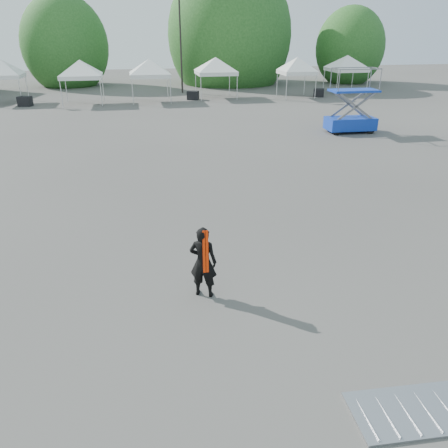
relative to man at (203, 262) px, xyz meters
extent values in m
plane|color=#474442|center=(0.38, 2.21, -0.84)|extent=(120.00, 120.00, 0.00)
cylinder|color=black|center=(3.38, 34.21, 3.91)|extent=(0.16, 0.16, 9.50)
cylinder|color=#382314|center=(-7.62, 42.21, 0.30)|extent=(0.36, 0.36, 2.27)
ellipsoid|color=#20501A|center=(-7.62, 42.21, 3.10)|extent=(4.16, 4.16, 4.78)
cylinder|color=#382314|center=(9.38, 41.21, 0.56)|extent=(0.36, 0.36, 2.80)
ellipsoid|color=#20501A|center=(9.38, 41.21, 4.01)|extent=(5.12, 5.12, 5.89)
cylinder|color=#382314|center=(22.38, 39.21, 0.21)|extent=(0.36, 0.36, 2.10)
ellipsoid|color=#20501A|center=(22.38, 39.21, 2.80)|extent=(3.84, 3.84, 4.42)
cylinder|color=silver|center=(-9.84, 29.51, 0.16)|extent=(0.06, 0.06, 2.00)
cylinder|color=silver|center=(-9.84, 32.11, 0.16)|extent=(0.06, 0.06, 2.00)
cube|color=white|center=(-11.14, 30.81, 1.24)|extent=(2.80, 2.80, 0.30)
pyramid|color=white|center=(-11.14, 30.81, 2.49)|extent=(3.96, 3.96, 1.10)
cylinder|color=silver|center=(-6.55, 27.76, 0.16)|extent=(0.06, 0.06, 2.00)
cylinder|color=silver|center=(-3.62, 27.76, 0.16)|extent=(0.06, 0.06, 2.00)
cylinder|color=silver|center=(-6.55, 30.69, 0.16)|extent=(0.06, 0.06, 2.00)
cylinder|color=silver|center=(-3.62, 30.69, 0.16)|extent=(0.06, 0.06, 2.00)
cube|color=white|center=(-5.08, 29.22, 1.24)|extent=(3.13, 3.13, 0.30)
pyramid|color=white|center=(-5.08, 29.22, 2.49)|extent=(4.43, 4.43, 1.10)
cylinder|color=silver|center=(-1.22, 27.84, 0.16)|extent=(0.06, 0.06, 2.00)
cylinder|color=silver|center=(1.74, 27.84, 0.16)|extent=(0.06, 0.06, 2.00)
cylinder|color=silver|center=(-1.22, 30.80, 0.16)|extent=(0.06, 0.06, 2.00)
cylinder|color=silver|center=(1.74, 30.80, 0.16)|extent=(0.06, 0.06, 2.00)
cube|color=white|center=(0.26, 29.32, 1.24)|extent=(3.16, 3.16, 0.30)
pyramid|color=white|center=(0.26, 29.32, 2.49)|extent=(4.48, 4.48, 1.10)
cylinder|color=silver|center=(4.34, 28.83, 0.16)|extent=(0.06, 0.06, 2.00)
cylinder|color=silver|center=(7.41, 28.83, 0.16)|extent=(0.06, 0.06, 2.00)
cylinder|color=silver|center=(4.34, 31.90, 0.16)|extent=(0.06, 0.06, 2.00)
cylinder|color=silver|center=(7.41, 31.90, 0.16)|extent=(0.06, 0.06, 2.00)
cube|color=white|center=(5.88, 30.37, 1.24)|extent=(3.27, 3.27, 0.30)
pyramid|color=white|center=(5.88, 30.37, 2.49)|extent=(4.63, 4.63, 1.10)
cylinder|color=silver|center=(11.47, 27.97, 0.16)|extent=(0.06, 0.06, 2.00)
cylinder|color=silver|center=(14.06, 27.97, 0.16)|extent=(0.06, 0.06, 2.00)
cylinder|color=silver|center=(11.47, 30.57, 0.16)|extent=(0.06, 0.06, 2.00)
cylinder|color=silver|center=(14.06, 30.57, 0.16)|extent=(0.06, 0.06, 2.00)
cube|color=white|center=(12.77, 29.27, 1.24)|extent=(2.80, 2.80, 0.30)
pyramid|color=white|center=(12.77, 29.27, 2.49)|extent=(3.95, 3.95, 1.10)
cylinder|color=silver|center=(16.78, 29.63, 0.16)|extent=(0.06, 0.06, 2.00)
cylinder|color=silver|center=(19.73, 29.63, 0.16)|extent=(0.06, 0.06, 2.00)
cylinder|color=silver|center=(16.78, 32.58, 0.16)|extent=(0.06, 0.06, 2.00)
cylinder|color=silver|center=(19.73, 32.58, 0.16)|extent=(0.06, 0.06, 2.00)
cube|color=white|center=(18.25, 31.10, 1.24)|extent=(3.15, 3.15, 0.30)
pyramid|color=white|center=(18.25, 31.10, 2.49)|extent=(4.45, 4.45, 1.10)
imported|color=black|center=(0.00, 0.00, 0.00)|extent=(0.72, 0.61, 1.67)
cube|color=#FF2F05|center=(0.00, -0.17, 0.33)|extent=(0.13, 0.02, 1.00)
cube|color=#0B3B9B|center=(10.97, 15.13, -0.32)|extent=(2.78, 1.44, 0.69)
cube|color=#0B3B9B|center=(10.97, 15.13, 1.50)|extent=(2.66, 1.38, 0.11)
cylinder|color=black|center=(9.92, 14.58, -0.63)|extent=(0.42, 0.18, 0.41)
cylinder|color=black|center=(11.98, 14.53, -0.63)|extent=(0.42, 0.18, 0.41)
cylinder|color=black|center=(9.95, 15.73, -0.63)|extent=(0.42, 0.18, 0.41)
cylinder|color=black|center=(12.01, 15.67, -0.63)|extent=(0.42, 0.18, 0.41)
cube|color=#9C9FA4|center=(2.74, -3.95, -0.81)|extent=(2.10, 1.14, 0.05)
cube|color=black|center=(-9.48, 28.85, -0.47)|extent=(1.10, 0.94, 0.74)
cube|color=black|center=(3.77, 29.69, -0.48)|extent=(1.11, 1.00, 0.71)
cube|color=black|center=(14.93, 29.22, -0.49)|extent=(1.10, 1.00, 0.70)
camera|label=1|loc=(-1.21, -8.30, 4.66)|focal=35.00mm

